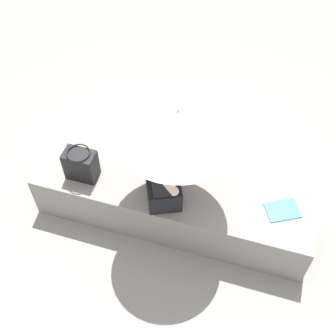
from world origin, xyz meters
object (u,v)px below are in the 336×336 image
at_px(person_seated, 163,170).
at_px(handbag_black, 81,164).
at_px(magazine, 283,210).
at_px(parasol, 178,122).

distance_m(person_seated, handbag_black, 0.81).
height_order(handbag_black, magazine, handbag_black).
xyz_separation_m(parasol, handbag_black, (-0.87, -0.03, -0.75)).
height_order(person_seated, handbag_black, person_seated).
bearing_deg(magazine, handbag_black, 156.18).
xyz_separation_m(handbag_black, magazine, (1.79, 0.14, -0.15)).
xyz_separation_m(person_seated, handbag_black, (-0.77, 0.02, -0.24)).
xyz_separation_m(person_seated, magazine, (1.01, 0.17, -0.38)).
bearing_deg(handbag_black, person_seated, -1.75).
relative_size(person_seated, magazine, 3.21).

